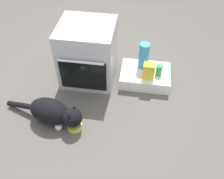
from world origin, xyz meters
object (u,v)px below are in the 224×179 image
at_px(food_bowl, 75,126).
at_px(cat, 54,112).
at_px(water_bottle, 144,56).
at_px(pantry_cabinet, 145,76).
at_px(oven, 88,53).
at_px(soda_can, 159,70).
at_px(snack_bag, 149,71).

distance_m(food_bowl, cat, 0.23).
bearing_deg(water_bottle, pantry_cabinet, -64.28).
xyz_separation_m(oven, soda_can, (0.77, -0.01, -0.13)).
bearing_deg(snack_bag, cat, -144.39).
bearing_deg(pantry_cabinet, water_bottle, 115.72).
bearing_deg(oven, cat, -105.57).
distance_m(pantry_cabinet, soda_can, 0.19).
height_order(pantry_cabinet, snack_bag, snack_bag).
xyz_separation_m(snack_bag, water_bottle, (-0.07, 0.17, 0.06)).
bearing_deg(pantry_cabinet, snack_bag, -72.69).
bearing_deg(oven, soda_can, -0.62).
bearing_deg(pantry_cabinet, soda_can, -10.62).
bearing_deg(cat, oven, 87.37).
relative_size(snack_bag, water_bottle, 0.60).
distance_m(oven, water_bottle, 0.60).
xyz_separation_m(pantry_cabinet, cat, (-0.82, -0.70, 0.07)).
height_order(food_bowl, snack_bag, snack_bag).
bearing_deg(water_bottle, cat, -135.09).
bearing_deg(soda_can, snack_bag, -150.02).
height_order(food_bowl, soda_can, soda_can).
bearing_deg(pantry_cabinet, oven, -178.41).
bearing_deg(oven, water_bottle, 9.52).
relative_size(water_bottle, soda_can, 2.50).
relative_size(pantry_cabinet, cat, 0.65).
relative_size(food_bowl, water_bottle, 0.47).
bearing_deg(food_bowl, pantry_cabinet, 50.26).
height_order(oven, food_bowl, oven).
height_order(oven, soda_can, oven).
relative_size(food_bowl, cat, 0.17).
relative_size(pantry_cabinet, food_bowl, 3.82).
xyz_separation_m(oven, cat, (-0.19, -0.68, -0.19)).
height_order(pantry_cabinet, cat, cat).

